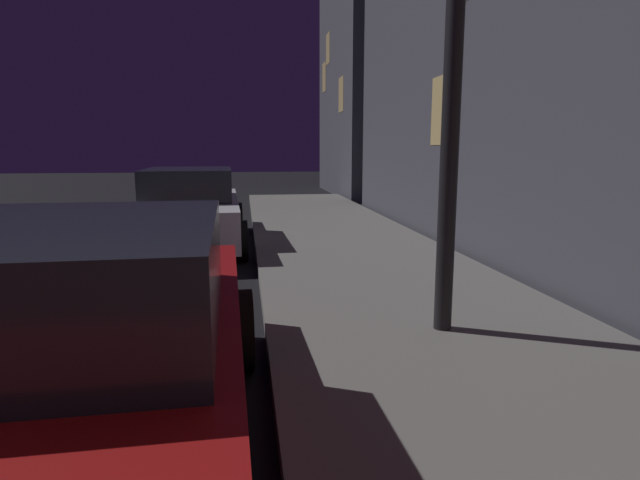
{
  "coord_description": "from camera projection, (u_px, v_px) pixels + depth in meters",
  "views": [
    {
      "loc": [
        3.84,
        -0.87,
        1.79
      ],
      "look_at": [
        4.21,
        1.73,
        1.33
      ],
      "focal_mm": 29.49,
      "sensor_mm": 36.0,
      "label": 1
    }
  ],
  "objects": [
    {
      "name": "car_red",
      "position": [
        59.0,
        358.0,
        2.76
      ],
      "size": [
        2.23,
        4.28,
        1.43
      ],
      "color": "maroon",
      "rests_on": "ground"
    },
    {
      "name": "building_far",
      "position": [
        438.0,
        25.0,
        20.26
      ],
      "size": [
        8.23,
        7.34,
        13.01
      ],
      "color": "#4C4C56",
      "rests_on": "ground"
    },
    {
      "name": "car_white",
      "position": [
        190.0,
        209.0,
        9.55
      ],
      "size": [
        2.06,
        4.61,
        1.43
      ],
      "color": "silver",
      "rests_on": "ground"
    }
  ]
}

